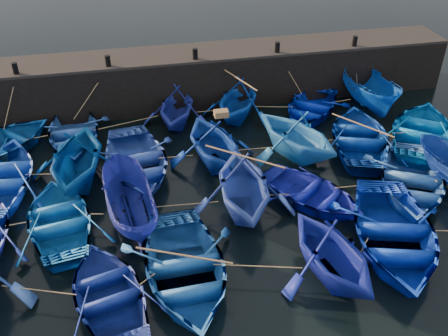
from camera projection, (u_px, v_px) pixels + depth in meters
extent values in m
plane|color=black|center=(244.00, 236.00, 17.13)|extent=(120.00, 120.00, 0.00)
cube|color=black|center=(193.00, 78.00, 24.89)|extent=(26.00, 2.50, 2.50)
cube|color=black|center=(192.00, 53.00, 24.15)|extent=(26.00, 2.50, 0.12)
cylinder|color=black|center=(15.00, 68.00, 21.86)|extent=(0.24, 0.24, 0.50)
cylinder|color=black|center=(108.00, 61.00, 22.55)|extent=(0.24, 0.24, 0.50)
cylinder|color=black|center=(195.00, 54.00, 23.25)|extent=(0.24, 0.24, 0.50)
cylinder|color=black|center=(277.00, 47.00, 23.94)|extent=(0.24, 0.24, 0.50)
cylinder|color=black|center=(355.00, 41.00, 24.63)|extent=(0.24, 0.24, 0.50)
imported|color=#06438B|center=(0.00, 144.00, 21.16)|extent=(5.96, 5.80, 1.01)
imported|color=#214A90|center=(73.00, 134.00, 21.89)|extent=(3.59, 4.87, 0.98)
imported|color=navy|center=(177.00, 106.00, 23.02)|extent=(4.12, 4.46, 1.93)
imported|color=#083A9F|center=(238.00, 99.00, 23.45)|extent=(4.90, 5.08, 2.05)
imported|color=#001994|center=(310.00, 107.00, 24.04)|extent=(5.31, 5.48, 0.93)
imported|color=#07419D|center=(369.00, 90.00, 24.45)|extent=(1.86, 4.86, 1.88)
imported|color=blue|center=(0.00, 177.00, 19.04)|extent=(4.31, 5.69, 1.11)
imported|color=navy|center=(77.00, 157.00, 19.03)|extent=(4.63, 5.17, 2.43)
imported|color=#2C4CB4|center=(136.00, 161.00, 20.00)|extent=(4.27, 5.60, 1.09)
imported|color=navy|center=(214.00, 141.00, 20.18)|extent=(4.29, 4.77, 2.22)
imported|color=blue|center=(297.00, 133.00, 20.69)|extent=(5.27, 5.52, 2.26)
imported|color=navy|center=(360.00, 136.00, 21.60)|extent=(5.18, 6.10, 1.07)
imported|color=#0361BB|center=(423.00, 130.00, 21.99)|extent=(6.27, 6.58, 1.11)
imported|color=blue|center=(60.00, 219.00, 17.15)|extent=(3.96, 5.03, 0.94)
imported|color=navy|center=(129.00, 204.00, 17.26)|extent=(2.15, 4.48, 1.67)
imported|color=#2B47A5|center=(243.00, 185.00, 17.64)|extent=(4.22, 4.77, 2.33)
imported|color=#11199A|center=(312.00, 194.00, 18.41)|extent=(4.88, 5.12, 0.86)
imported|color=#2A5CB5|center=(411.00, 180.00, 18.94)|extent=(5.57, 6.21, 1.06)
imported|color=navy|center=(109.00, 292.00, 14.50)|extent=(3.94, 4.84, 0.88)
imported|color=#175195|center=(184.00, 269.00, 15.12)|extent=(3.89, 5.35, 1.09)
imported|color=navy|center=(332.00, 252.00, 15.03)|extent=(4.18, 4.59, 2.08)
imported|color=#0629A8|center=(394.00, 233.00, 16.38)|extent=(5.43, 6.53, 1.17)
cube|color=brown|center=(221.00, 113.00, 19.53)|extent=(0.55, 0.37, 0.25)
cylinder|color=tan|center=(37.00, 138.00, 21.49)|extent=(1.21, 0.28, 0.04)
cylinder|color=tan|center=(126.00, 123.00, 22.56)|extent=(2.91, 0.76, 0.04)
cylinder|color=tan|center=(208.00, 111.00, 23.49)|extent=(1.10, 0.09, 0.04)
cylinder|color=tan|center=(274.00, 107.00, 23.85)|extent=(1.72, 0.45, 0.04)
cylinder|color=tan|center=(339.00, 101.00, 24.33)|extent=(1.26, 0.22, 0.04)
cylinder|color=tan|center=(40.00, 174.00, 19.23)|extent=(1.16, 0.23, 0.04)
cylinder|color=tan|center=(108.00, 166.00, 19.70)|extent=(0.40, 0.30, 0.04)
cylinder|color=tan|center=(175.00, 157.00, 20.25)|extent=(1.40, 0.11, 0.04)
cylinder|color=tan|center=(255.00, 149.00, 20.75)|extent=(1.69, 0.14, 0.04)
cylinder|color=tan|center=(328.00, 140.00, 21.30)|extent=(1.17, 0.11, 0.04)
cylinder|color=tan|center=(392.00, 133.00, 21.79)|extent=(1.10, 0.16, 0.04)
cylinder|color=tan|center=(19.00, 224.00, 16.84)|extent=(0.87, 0.10, 0.04)
cylinder|color=tan|center=(95.00, 214.00, 17.26)|extent=(0.60, 0.16, 0.04)
cylinder|color=tan|center=(187.00, 204.00, 17.70)|extent=(2.23, 0.20, 0.04)
cylinder|color=tan|center=(278.00, 195.00, 18.17)|extent=(0.82, 0.15, 0.04)
cylinder|color=tan|center=(363.00, 185.00, 18.64)|extent=(2.14, 0.16, 0.04)
cylinder|color=tan|center=(435.00, 179.00, 18.95)|extent=(0.07, 0.35, 0.04)
cylinder|color=tan|center=(39.00, 290.00, 14.43)|extent=(2.16, 0.85, 0.04)
cylinder|color=tan|center=(147.00, 279.00, 14.78)|extent=(0.49, 0.38, 0.04)
cylinder|color=tan|center=(258.00, 266.00, 15.21)|extent=(2.62, 0.75, 0.04)
cylinder|color=tan|center=(363.00, 248.00, 15.86)|extent=(0.77, 0.84, 0.04)
cylinder|color=tan|center=(10.00, 102.00, 22.01)|extent=(0.91, 1.09, 2.09)
cylinder|color=tan|center=(91.00, 93.00, 22.72)|extent=(1.90, 0.83, 2.10)
cylinder|color=tan|center=(184.00, 82.00, 23.76)|extent=(1.19, 0.10, 2.09)
cylinder|color=tan|center=(214.00, 79.00, 23.99)|extent=(1.77, 0.16, 2.09)
cylinder|color=tan|center=(290.00, 74.00, 24.48)|extent=(1.29, 0.58, 2.09)
cylinder|color=tan|center=(356.00, 67.00, 25.17)|extent=(0.35, 0.40, 2.08)
cylinder|color=#99724C|center=(238.00, 79.00, 22.85)|extent=(1.08, 2.84, 0.06)
cylinder|color=#99724C|center=(362.00, 125.00, 21.28)|extent=(1.77, 2.49, 0.06)
cylinder|color=#99724C|center=(244.00, 156.00, 16.96)|extent=(2.34, 1.97, 0.06)
cylinder|color=#99724C|center=(184.00, 255.00, 14.79)|extent=(2.74, 1.32, 0.06)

